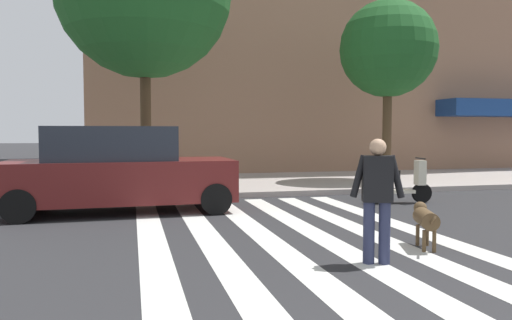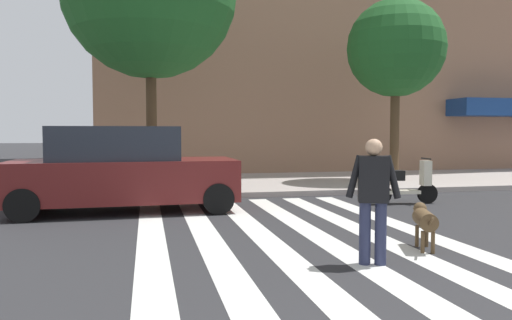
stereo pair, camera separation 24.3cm
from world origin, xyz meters
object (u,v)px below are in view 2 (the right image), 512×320
object	(u,v)px
parked_car_behind_first	(123,170)
parked_scooter	(405,184)
street_tree_middle	(396,49)
dog_on_leash	(424,219)
pedestrian_dog_walker	(373,194)

from	to	relation	value
parked_car_behind_first	parked_scooter	xyz separation A→B (m)	(6.58, -0.25, -0.42)
parked_car_behind_first	street_tree_middle	size ratio (longest dim) A/B	0.82
parked_car_behind_first	dog_on_leash	size ratio (longest dim) A/B	4.84
parked_car_behind_first	dog_on_leash	world-z (taller)	parked_car_behind_first
pedestrian_dog_walker	dog_on_leash	bearing A→B (deg)	29.37
parked_scooter	dog_on_leash	world-z (taller)	parked_scooter
pedestrian_dog_walker	dog_on_leash	size ratio (longest dim) A/B	1.66
parked_car_behind_first	parked_scooter	world-z (taller)	parked_car_behind_first
parked_car_behind_first	dog_on_leash	xyz separation A→B (m)	(4.50, -4.55, -0.46)
street_tree_middle	dog_on_leash	world-z (taller)	street_tree_middle
pedestrian_dog_walker	street_tree_middle	bearing A→B (deg)	60.45
parked_scooter	street_tree_middle	distance (m)	5.87
parked_car_behind_first	pedestrian_dog_walker	size ratio (longest dim) A/B	2.92
parked_scooter	street_tree_middle	bearing A→B (deg)	65.20
parked_car_behind_first	parked_scooter	bearing A→B (deg)	-2.16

